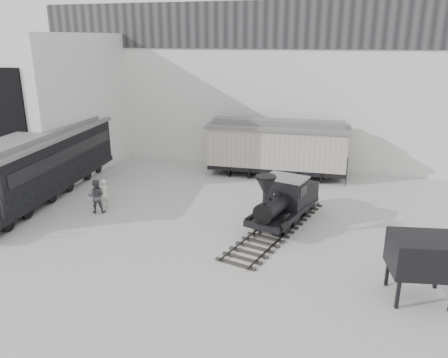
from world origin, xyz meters
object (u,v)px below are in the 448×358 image
(locomotive, at_px, (283,204))
(visitor_b, at_px, (96,196))
(coal_hopper, at_px, (422,259))
(boxcar, at_px, (277,147))
(passenger_coach, at_px, (46,161))
(visitor_a, at_px, (104,193))

(locomotive, xyz_separation_m, visitor_b, (-9.53, -1.03, -0.20))
(visitor_b, height_order, coal_hopper, coal_hopper)
(boxcar, height_order, passenger_coach, boxcar)
(visitor_a, distance_m, visitor_b, 0.73)
(locomotive, relative_size, visitor_b, 4.79)
(visitor_b, distance_m, coal_hopper, 15.55)
(locomotive, bearing_deg, visitor_b, -159.01)
(visitor_b, bearing_deg, visitor_a, -109.89)
(boxcar, bearing_deg, visitor_b, -133.84)
(locomotive, relative_size, passenger_coach, 0.65)
(passenger_coach, distance_m, visitor_b, 4.78)
(locomotive, height_order, passenger_coach, passenger_coach)
(locomotive, xyz_separation_m, boxcar, (-1.59, 7.92, 0.86))
(locomotive, distance_m, visitor_b, 9.59)
(passenger_coach, bearing_deg, visitor_b, -28.98)
(visitor_a, relative_size, coal_hopper, 0.67)
(coal_hopper, bearing_deg, passenger_coach, 153.66)
(passenger_coach, relative_size, coal_hopper, 5.59)
(boxcar, relative_size, passenger_coach, 0.69)
(visitor_a, relative_size, visitor_b, 0.89)
(visitor_a, height_order, coal_hopper, coal_hopper)
(visitor_b, bearing_deg, passenger_coach, -42.10)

